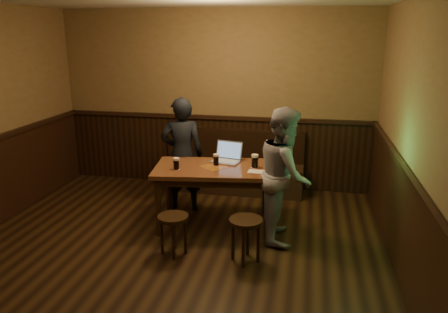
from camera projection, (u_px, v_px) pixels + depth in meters
name	position (u px, v px, depth m)	size (l,w,h in m)	color
room	(155.00, 161.00, 4.36)	(5.04, 6.04, 2.84)	black
bench	(233.00, 171.00, 6.93)	(2.20, 0.50, 0.95)	black
pub_table	(214.00, 175.00, 5.54)	(1.60, 1.05, 0.81)	#5C2A1A
stool_left	(173.00, 223.00, 4.89)	(0.43, 0.43, 0.47)	black
stool_right	(246.00, 228.00, 4.74)	(0.38, 0.38, 0.50)	black
pint_left	(176.00, 164.00, 5.39)	(0.10, 0.10, 0.15)	maroon
pint_mid	(216.00, 160.00, 5.55)	(0.10, 0.10, 0.15)	maroon
pint_right	(255.00, 161.00, 5.45)	(0.11, 0.11, 0.17)	maroon
laptop	(227.00, 156.00, 5.74)	(0.41, 0.36, 0.26)	silver
menu	(257.00, 171.00, 5.32)	(0.22, 0.15, 0.00)	silver
person_suit	(182.00, 155.00, 6.04)	(0.59, 0.38, 1.61)	black
person_grey	(285.00, 175.00, 5.19)	(0.79, 0.61, 1.62)	gray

